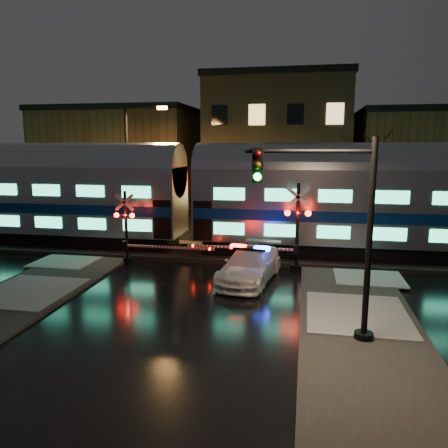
{
  "coord_description": "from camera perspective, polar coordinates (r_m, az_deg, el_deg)",
  "views": [
    {
      "loc": [
        4.54,
        -18.31,
        6.03
      ],
      "look_at": [
        0.66,
        2.5,
        2.2
      ],
      "focal_mm": 35.0,
      "sensor_mm": 36.0,
      "label": 1
    }
  ],
  "objects": [
    {
      "name": "crossing_signal_left",
      "position": [
        22.78,
        -11.88,
        -1.33
      ],
      "size": [
        5.29,
        0.63,
        3.75
      ],
      "color": "black",
      "rests_on": "ground"
    },
    {
      "name": "ballast",
      "position": [
        24.47,
        -0.44,
        -3.72
      ],
      "size": [
        90.0,
        4.2,
        0.24
      ],
      "primitive_type": "cube",
      "color": "black",
      "rests_on": "ground"
    },
    {
      "name": "crossing_signal_right",
      "position": [
        21.06,
        8.57,
        -1.52
      ],
      "size": [
        6.04,
        0.67,
        4.28
      ],
      "color": "black",
      "rests_on": "ground"
    },
    {
      "name": "police_car",
      "position": [
        19.68,
        3.4,
        -5.36
      ],
      "size": [
        2.83,
        5.3,
        1.63
      ],
      "rotation": [
        0.0,
        0.0,
        -0.16
      ],
      "color": "white",
      "rests_on": "ground"
    },
    {
      "name": "building_mid",
      "position": [
        40.89,
        7.11,
        9.79
      ],
      "size": [
        12.0,
        11.0,
        11.5
      ],
      "primitive_type": "cube",
      "color": "brown",
      "rests_on": "ground"
    },
    {
      "name": "streetlight",
      "position": [
        29.56,
        -11.98,
        8.05
      ],
      "size": [
        2.9,
        0.3,
        8.68
      ],
      "color": "black",
      "rests_on": "ground"
    },
    {
      "name": "traffic_light",
      "position": [
        13.55,
        14.38,
        -1.54
      ],
      "size": [
        4.06,
        0.72,
        6.27
      ],
      "rotation": [
        0.0,
        0.0,
        0.2
      ],
      "color": "black",
      "rests_on": "ground"
    },
    {
      "name": "ground",
      "position": [
        19.8,
        -3.22,
        -7.49
      ],
      "size": [
        120.0,
        120.0,
        0.0
      ],
      "primitive_type": "plane",
      "color": "black",
      "rests_on": "ground"
    },
    {
      "name": "train",
      "position": [
        24.28,
        -4.54,
        3.97
      ],
      "size": [
        51.0,
        3.12,
        5.92
      ],
      "color": "black",
      "rests_on": "ballast"
    },
    {
      "name": "sidewalk_right",
      "position": [
        13.82,
        18.36,
        -15.9
      ],
      "size": [
        4.0,
        20.0,
        0.12
      ],
      "primitive_type": "cube",
      "color": "#2D2D2D",
      "rests_on": "ground"
    },
    {
      "name": "building_right",
      "position": [
        41.68,
        25.29,
        6.84
      ],
      "size": [
        12.0,
        10.0,
        8.5
      ],
      "primitive_type": "cube",
      "color": "brown",
      "rests_on": "ground"
    },
    {
      "name": "building_left",
      "position": [
        43.98,
        -13.07,
        8.01
      ],
      "size": [
        14.0,
        10.0,
        9.0
      ],
      "primitive_type": "cube",
      "color": "brown",
      "rests_on": "ground"
    }
  ]
}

